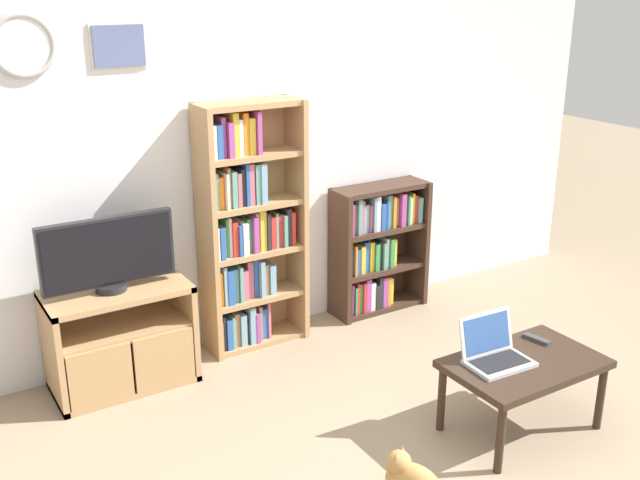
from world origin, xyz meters
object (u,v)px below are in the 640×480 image
at_px(tv_stand, 121,338).
at_px(coffee_table, 524,369).
at_px(bookshelf_tall, 246,231).
at_px(bookshelf_short, 374,247).
at_px(remote_near_laptop, 537,339).
at_px(television, 108,254).
at_px(laptop, 494,351).

xyz_separation_m(tv_stand, coffee_table, (1.70, -1.60, 0.05)).
xyz_separation_m(bookshelf_tall, bookshelf_short, (1.04, 0.01, -0.31)).
bearing_deg(coffee_table, remote_near_laptop, 29.85).
relative_size(bookshelf_tall, coffee_table, 1.97).
xyz_separation_m(bookshelf_short, remote_near_laptop, (-0.02, -1.60, -0.06)).
bearing_deg(bookshelf_tall, television, -172.97).
distance_m(bookshelf_short, coffee_table, 1.75).
relative_size(tv_stand, bookshelf_short, 0.88).
height_order(television, remote_near_laptop, television).
distance_m(coffee_table, laptop, 0.21).
bearing_deg(bookshelf_short, coffee_table, -98.11).
bearing_deg(television, bookshelf_short, 3.51).
xyz_separation_m(television, bookshelf_short, (1.98, 0.12, -0.37)).
xyz_separation_m(television, remote_near_laptop, (1.96, -1.48, -0.43)).
bearing_deg(television, laptop, -43.97).
height_order(tv_stand, bookshelf_tall, bookshelf_tall).
distance_m(tv_stand, bookshelf_tall, 1.04).
bearing_deg(bookshelf_short, tv_stand, -176.27).
height_order(television, laptop, television).
bearing_deg(bookshelf_short, television, -176.49).
height_order(bookshelf_tall, bookshelf_short, bookshelf_tall).
bearing_deg(laptop, coffee_table, -26.75).
distance_m(bookshelf_tall, bookshelf_short, 1.08).
bearing_deg(bookshelf_short, bookshelf_tall, -179.69).
xyz_separation_m(coffee_table, laptop, (-0.15, 0.09, 0.11)).
relative_size(television, bookshelf_tall, 0.47).
bearing_deg(tv_stand, remote_near_laptop, -37.30).
distance_m(bookshelf_tall, remote_near_laptop, 1.93).
distance_m(tv_stand, remote_near_laptop, 2.43).
relative_size(bookshelf_short, remote_near_laptop, 5.77).
xyz_separation_m(bookshelf_short, coffee_table, (-0.25, -1.73, -0.12)).
relative_size(television, laptop, 2.19).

